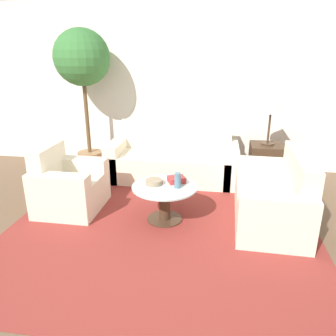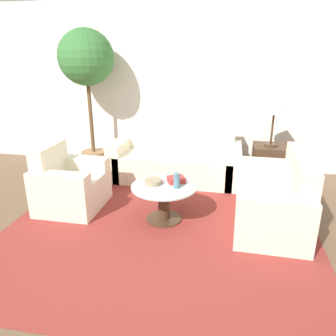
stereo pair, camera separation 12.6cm
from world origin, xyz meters
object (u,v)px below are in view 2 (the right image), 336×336
(vase, at_px, (177,180))
(potted_plant, at_px, (87,66))
(sofa_main, at_px, (176,161))
(loveseat, at_px, (276,201))
(bowl, at_px, (154,182))
(armchair, at_px, (68,186))
(book_stack, at_px, (176,180))
(coffee_table, at_px, (164,198))
(table_lamp, at_px, (275,107))

(vase, bearing_deg, potted_plant, 137.11)
(sofa_main, distance_m, loveseat, 1.79)
(bowl, bearing_deg, armchair, 175.98)
(sofa_main, height_order, armchair, sofa_main)
(sofa_main, distance_m, potted_plant, 1.95)
(sofa_main, distance_m, vase, 1.41)
(loveseat, distance_m, potted_plant, 3.33)
(sofa_main, height_order, book_stack, sofa_main)
(sofa_main, height_order, bowl, sofa_main)
(sofa_main, xyz_separation_m, loveseat, (1.34, -1.18, -0.00))
(coffee_table, distance_m, vase, 0.28)
(potted_plant, relative_size, vase, 12.79)
(coffee_table, relative_size, vase, 4.36)
(armchair, relative_size, vase, 4.75)
(vase, bearing_deg, armchair, 174.44)
(armchair, bearing_deg, table_lamp, -63.16)
(loveseat, height_order, vase, loveseat)
(armchair, height_order, vase, armchair)
(loveseat, bearing_deg, table_lamp, -179.29)
(bowl, distance_m, book_stack, 0.26)
(armchair, bearing_deg, coffee_table, -94.91)
(sofa_main, bearing_deg, bowl, -91.67)
(armchair, distance_m, loveseat, 2.49)
(table_lamp, height_order, vase, table_lamp)
(book_stack, bearing_deg, coffee_table, -154.44)
(sofa_main, relative_size, bowl, 9.81)
(book_stack, bearing_deg, armchair, 156.25)
(armchair, distance_m, bowl, 1.12)
(sofa_main, relative_size, potted_plant, 0.88)
(sofa_main, distance_m, bowl, 1.32)
(coffee_table, distance_m, book_stack, 0.26)
(sofa_main, height_order, loveseat, sofa_main)
(sofa_main, xyz_separation_m, table_lamp, (1.36, 0.01, 0.86))
(sofa_main, relative_size, loveseat, 1.38)
(armchair, relative_size, bowl, 4.13)
(loveseat, xyz_separation_m, vase, (-1.10, -0.19, 0.24))
(potted_plant, bearing_deg, armchair, -79.90)
(vase, distance_m, book_stack, 0.17)
(loveseat, relative_size, vase, 8.16)
(vase, relative_size, bowl, 0.87)
(potted_plant, bearing_deg, vase, -42.89)
(table_lamp, height_order, bowl, table_lamp)
(sofa_main, relative_size, table_lamp, 2.84)
(loveseat, bearing_deg, vase, -78.71)
(bowl, bearing_deg, coffee_table, -16.70)
(loveseat, distance_m, coffee_table, 1.26)
(vase, distance_m, bowl, 0.29)
(bowl, bearing_deg, table_lamp, 43.38)
(coffee_table, distance_m, bowl, 0.22)
(loveseat, bearing_deg, potted_plant, -114.24)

